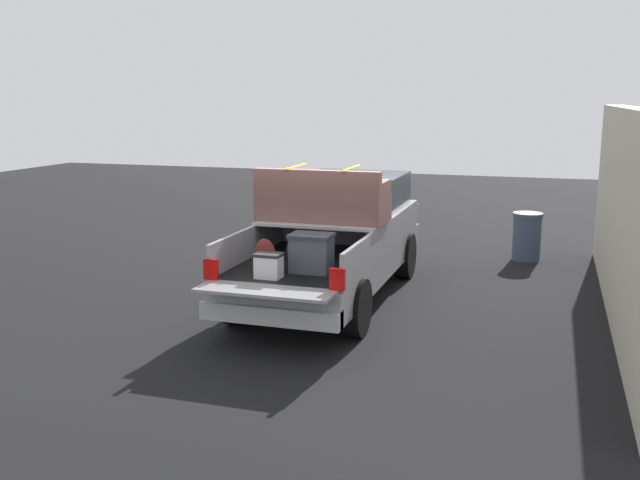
% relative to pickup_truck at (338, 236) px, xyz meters
% --- Properties ---
extents(ground_plane, '(40.00, 40.00, 0.00)m').
position_rel_pickup_truck_xyz_m(ground_plane, '(-0.37, 0.00, -0.98)').
color(ground_plane, black).
extents(pickup_truck, '(6.05, 2.06, 2.23)m').
position_rel_pickup_truck_xyz_m(pickup_truck, '(0.00, 0.00, 0.00)').
color(pickup_truck, gray).
rests_on(pickup_truck, ground_plane).
extents(building_facade, '(9.30, 0.36, 3.13)m').
position_rel_pickup_truck_xyz_m(building_facade, '(-0.09, -4.49, 0.58)').
color(building_facade, beige).
rests_on(building_facade, ground_plane).
extents(trash_can, '(0.60, 0.60, 0.98)m').
position_rel_pickup_truck_xyz_m(trash_can, '(3.58, -2.97, -0.49)').
color(trash_can, '#3F4C66').
rests_on(trash_can, ground_plane).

